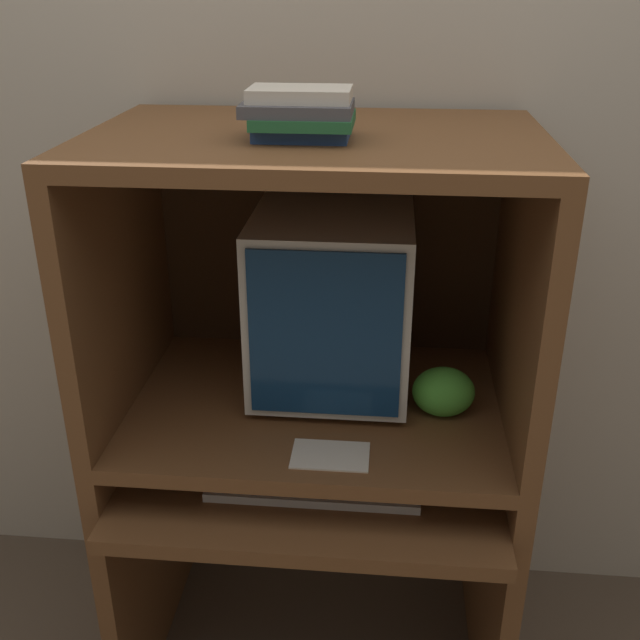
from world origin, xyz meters
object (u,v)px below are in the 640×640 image
crt_monitor (332,300)px  snack_bag (443,392)px  mouse (451,493)px  keyboard (314,482)px  book_stack (301,114)px

crt_monitor → snack_bag: (0.26, -0.12, -0.17)m
mouse → snack_bag: size_ratio=0.44×
snack_bag → mouse: bearing=-82.7°
crt_monitor → mouse: (0.28, -0.26, -0.33)m
keyboard → snack_bag: (0.28, 0.13, 0.17)m
keyboard → mouse: (0.30, -0.01, 0.00)m
crt_monitor → snack_bag: bearing=-23.7°
mouse → snack_bag: snack_bag is taller
crt_monitor → book_stack: bearing=-108.7°
mouse → book_stack: size_ratio=0.29×
snack_bag → book_stack: book_stack is taller
keyboard → mouse: mouse is taller
crt_monitor → snack_bag: crt_monitor is taller
snack_bag → crt_monitor: bearing=156.3°
book_stack → crt_monitor: bearing=71.3°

